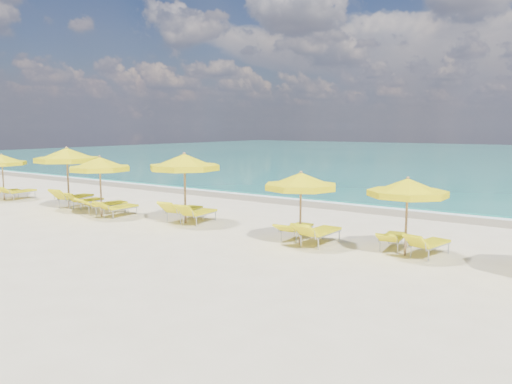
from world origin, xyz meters
The scene contains 23 objects.
ground_plane centered at (0.00, 0.00, 0.00)m, with size 120.00×120.00×0.00m, color beige.
ocean centered at (0.00, 48.00, 0.00)m, with size 120.00×80.00×0.30m, color #137063.
wet_sand_band centered at (0.00, 7.40, 0.00)m, with size 120.00×2.60×0.01m, color tan.
foam_line centered at (0.00, 8.20, 0.00)m, with size 120.00×1.20×0.03m, color white.
whitecap_near centered at (-6.00, 17.00, 0.00)m, with size 14.00×0.36×0.05m, color white.
umbrella_0 centered at (-13.33, -0.13, 1.86)m, with size 2.86×2.86×2.18m.
umbrella_1 centered at (-8.53, 0.04, 2.23)m, with size 3.24×3.24×2.61m.
umbrella_2 centered at (-5.94, -0.33, 1.99)m, with size 2.81×2.81×2.34m.
umbrella_3 centered at (-2.39, 0.54, 2.16)m, with size 3.13×3.13×2.54m.
umbrella_4 centered at (2.58, 0.07, 1.85)m, with size 2.29×2.29×2.16m.
umbrella_5 centered at (5.51, 0.58, 1.81)m, with size 2.74×2.74×2.13m.
lounger_0_left centered at (-13.75, 0.03, 0.21)m, with size 0.88×1.90×0.68m.
lounger_0_right centered at (-12.87, 0.37, 0.22)m, with size 0.87×1.91×0.73m.
lounger_1_left centered at (-8.89, 0.57, 0.25)m, with size 1.01×2.07×0.90m.
lounger_1_right centered at (-8.07, 0.59, 0.20)m, with size 0.58×1.61×0.76m.
lounger_2_left centered at (-6.32, 0.19, 0.23)m, with size 0.94×2.04×0.74m.
lounger_2_right centered at (-5.40, 0.09, 0.21)m, with size 0.61×1.76×0.72m.
lounger_3_left centered at (-2.81, 0.89, 0.24)m, with size 0.89×2.03×0.86m.
lounger_3_right centered at (-2.01, 0.83, 0.23)m, with size 0.81×1.88×0.83m.
lounger_4_left centered at (2.11, 0.64, 0.20)m, with size 0.70×1.79×0.64m.
lounger_4_right centered at (3.06, 0.37, 0.23)m, with size 0.70×1.93×0.81m.
lounger_5_left centered at (4.97, 1.13, 0.20)m, with size 0.74×1.73×0.64m.
lounger_5_right centered at (6.05, 0.91, 0.20)m, with size 0.88×1.73×0.74m.
Camera 1 is at (9.69, -12.33, 3.43)m, focal length 35.00 mm.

